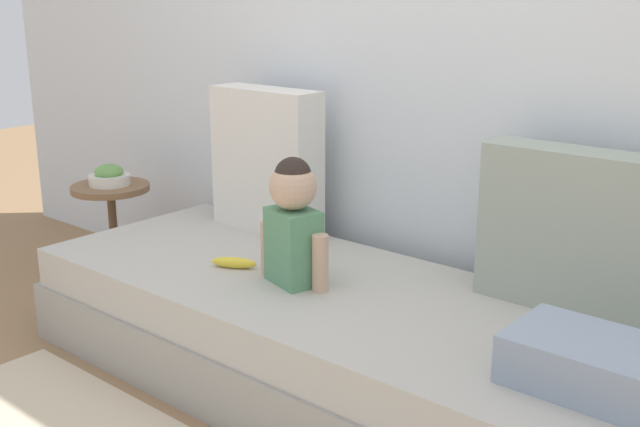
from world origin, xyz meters
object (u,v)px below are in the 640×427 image
at_px(banana, 234,263).
at_px(side_table, 112,207).
at_px(fruit_bowl, 109,176).
at_px(folded_blanket, 590,363).
at_px(throw_pillow_right, 572,231).
at_px(throw_pillow_left, 267,160).
at_px(toddler, 293,219).
at_px(couch, 336,341).

relative_size(banana, side_table, 0.37).
bearing_deg(fruit_bowl, banana, -13.12).
xyz_separation_m(folded_blanket, fruit_bowl, (-2.45, 0.29, 0.06)).
xyz_separation_m(throw_pillow_right, fruit_bowl, (-2.20, -0.17, -0.13)).
bearing_deg(throw_pillow_right, throw_pillow_left, 180.00).
distance_m(throw_pillow_left, banana, 0.57).
bearing_deg(fruit_bowl, throw_pillow_right, 4.41).
height_order(throw_pillow_right, side_table, throw_pillow_right).
bearing_deg(banana, throw_pillow_left, 119.68).
xyz_separation_m(throw_pillow_right, side_table, (-2.20, -0.17, -0.28)).
height_order(folded_blanket, side_table, folded_blanket).
distance_m(throw_pillow_right, folded_blanket, 0.56).
bearing_deg(folded_blanket, throw_pillow_left, 163.78).
height_order(toddler, fruit_bowl, toddler).
distance_m(banana, side_table, 1.16).
distance_m(throw_pillow_left, fruit_bowl, 0.91).
bearing_deg(couch, throw_pillow_left, 152.23).
relative_size(banana, folded_blanket, 0.42).
height_order(couch, throw_pillow_left, throw_pillow_left).
bearing_deg(throw_pillow_left, throw_pillow_right, 0.00).
bearing_deg(toddler, couch, 19.52).
height_order(throw_pillow_left, side_table, throw_pillow_left).
xyz_separation_m(folded_blanket, side_table, (-2.45, 0.29, -0.09)).
height_order(toddler, folded_blanket, toddler).
bearing_deg(couch, banana, -168.31).
xyz_separation_m(banana, fruit_bowl, (-1.13, 0.26, 0.10)).
height_order(banana, fruit_bowl, fruit_bowl).
relative_size(couch, toddler, 5.42).
bearing_deg(toddler, throw_pillow_right, 26.33).
xyz_separation_m(throw_pillow_left, toddler, (0.51, -0.40, -0.07)).
bearing_deg(toddler, banana, -172.93).
relative_size(couch, fruit_bowl, 12.44).
bearing_deg(fruit_bowl, folded_blanket, -6.71).
bearing_deg(folded_blanket, fruit_bowl, 173.29).
distance_m(toddler, side_table, 1.43).
relative_size(couch, throw_pillow_left, 4.05).
height_order(couch, folded_blanket, folded_blanket).
distance_m(couch, folded_blanket, 0.96).
relative_size(throw_pillow_right, side_table, 1.23).
height_order(banana, folded_blanket, folded_blanket).
xyz_separation_m(toddler, banana, (-0.26, -0.03, -0.21)).
xyz_separation_m(couch, banana, (-0.41, -0.09, 0.21)).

